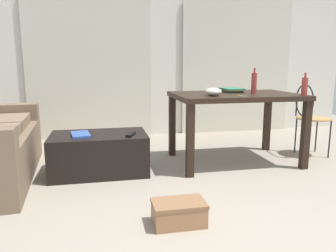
{
  "coord_description": "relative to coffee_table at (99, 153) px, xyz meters",
  "views": [
    {
      "loc": [
        -0.99,
        -1.66,
        1.06
      ],
      "look_at": [
        -0.3,
        1.65,
        0.41
      ],
      "focal_mm": 34.71,
      "sensor_mm": 36.0,
      "label": 1
    }
  ],
  "objects": [
    {
      "name": "ground_plane",
      "position": [
        1.02,
        -0.28,
        -0.2
      ],
      "size": [
        7.77,
        7.77,
        0.0
      ],
      "primitive_type": "plane",
      "color": "gray"
    },
    {
      "name": "wall_back",
      "position": [
        1.02,
        1.74,
        1.04
      ],
      "size": [
        5.85,
        0.1,
        2.47
      ],
      "primitive_type": "cube",
      "color": "silver",
      "rests_on": "ground"
    },
    {
      "name": "curtains",
      "position": [
        1.02,
        1.65,
        0.82
      ],
      "size": [
        4.0,
        0.03,
        2.03
      ],
      "color": "beige",
      "rests_on": "ground"
    },
    {
      "name": "coffee_table",
      "position": [
        0.0,
        0.0,
        0.0
      ],
      "size": [
        0.92,
        0.57,
        0.39
      ],
      "color": "black",
      "rests_on": "ground"
    },
    {
      "name": "craft_table",
      "position": [
        1.45,
        0.08,
        0.46
      ],
      "size": [
        1.31,
        0.88,
        0.75
      ],
      "color": "black",
      "rests_on": "ground"
    },
    {
      "name": "wire_chair",
      "position": [
        2.39,
        0.14,
        0.32
      ],
      "size": [
        0.38,
        0.39,
        0.84
      ],
      "color": "#B7844C",
      "rests_on": "ground"
    },
    {
      "name": "bottle_near",
      "position": [
        2.03,
        -0.26,
        0.65
      ],
      "size": [
        0.06,
        0.06,
        0.22
      ],
      "color": "#99332D",
      "rests_on": "craft_table"
    },
    {
      "name": "bottle_far",
      "position": [
        1.63,
        0.03,
        0.67
      ],
      "size": [
        0.06,
        0.06,
        0.27
      ],
      "color": "#99332D",
      "rests_on": "craft_table"
    },
    {
      "name": "bowl",
      "position": [
        1.12,
        -0.13,
        0.6
      ],
      "size": [
        0.16,
        0.16,
        0.08
      ],
      "primitive_type": "ellipsoid",
      "color": "beige",
      "rests_on": "craft_table"
    },
    {
      "name": "book_stack",
      "position": [
        1.48,
        0.26,
        0.58
      ],
      "size": [
        0.22,
        0.27,
        0.04
      ],
      "color": "#4C4C51",
      "rests_on": "craft_table"
    },
    {
      "name": "scissors",
      "position": [
        1.39,
        -0.18,
        0.56
      ],
      "size": [
        0.06,
        0.12,
        0.0
      ],
      "color": "#9EA0A5",
      "rests_on": "craft_table"
    },
    {
      "name": "tv_remote_primary",
      "position": [
        0.3,
        -0.14,
        0.21
      ],
      "size": [
        0.11,
        0.18,
        0.02
      ],
      "primitive_type": "cube",
      "rotation": [
        0.0,
        0.0,
        -0.39
      ],
      "color": "black",
      "rests_on": "coffee_table"
    },
    {
      "name": "magazine",
      "position": [
        -0.17,
        -0.04,
        0.21
      ],
      "size": [
        0.2,
        0.3,
        0.02
      ],
      "primitive_type": "cube",
      "rotation": [
        0.0,
        0.0,
        0.14
      ],
      "color": "#33519E",
      "rests_on": "coffee_table"
    },
    {
      "name": "shoebox",
      "position": [
        0.52,
        -1.19,
        -0.11
      ],
      "size": [
        0.35,
        0.22,
        0.16
      ],
      "color": "#996B47",
      "rests_on": "ground"
    }
  ]
}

